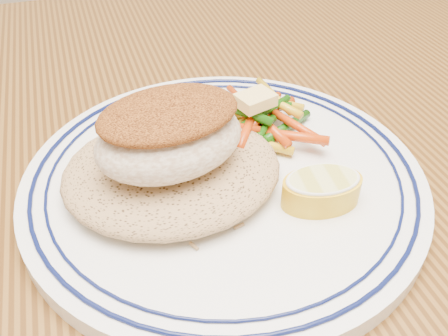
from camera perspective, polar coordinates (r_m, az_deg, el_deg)
dining_table at (r=0.45m, az=2.33°, el=-11.28°), size 1.50×0.90×0.75m
plate at (r=0.37m, az=-0.00°, el=-1.27°), size 0.29×0.29×0.02m
rice_pilaf at (r=0.35m, az=-5.96°, el=0.21°), size 0.15×0.14×0.03m
fish_fillet at (r=0.32m, az=-6.28°, el=3.94°), size 0.11×0.09×0.05m
vegetable_pile at (r=0.40m, az=3.65°, el=5.51°), size 0.11×0.10×0.03m
butter_pat at (r=0.39m, az=3.61°, el=7.78°), size 0.03×0.03×0.01m
lemon_wedge at (r=0.34m, az=11.09°, el=-2.33°), size 0.06×0.06×0.02m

